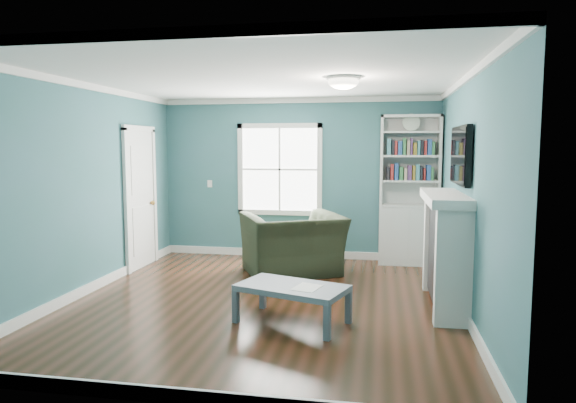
# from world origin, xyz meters

# --- Properties ---
(floor) EXTENTS (5.00, 5.00, 0.00)m
(floor) POSITION_xyz_m (0.00, 0.00, 0.00)
(floor) COLOR black
(floor) RESTS_ON ground
(room_walls) EXTENTS (5.00, 5.00, 5.00)m
(room_walls) POSITION_xyz_m (0.00, 0.00, 1.58)
(room_walls) COLOR #2E6562
(room_walls) RESTS_ON ground
(trim) EXTENTS (4.50, 5.00, 2.60)m
(trim) POSITION_xyz_m (0.00, 0.00, 1.24)
(trim) COLOR white
(trim) RESTS_ON ground
(window) EXTENTS (1.40, 0.06, 1.50)m
(window) POSITION_xyz_m (-0.30, 2.49, 1.45)
(window) COLOR white
(window) RESTS_ON room_walls
(bookshelf) EXTENTS (0.90, 0.35, 2.31)m
(bookshelf) POSITION_xyz_m (1.77, 2.30, 0.92)
(bookshelf) COLOR silver
(bookshelf) RESTS_ON ground
(fireplace) EXTENTS (0.44, 1.58, 1.30)m
(fireplace) POSITION_xyz_m (2.08, 0.20, 0.64)
(fireplace) COLOR black
(fireplace) RESTS_ON ground
(tv) EXTENTS (0.06, 1.10, 0.65)m
(tv) POSITION_xyz_m (2.20, 0.20, 1.72)
(tv) COLOR black
(tv) RESTS_ON fireplace
(door) EXTENTS (0.12, 0.98, 2.17)m
(door) POSITION_xyz_m (-2.22, 1.40, 1.07)
(door) COLOR silver
(door) RESTS_ON ground
(ceiling_fixture) EXTENTS (0.38, 0.38, 0.15)m
(ceiling_fixture) POSITION_xyz_m (0.90, 0.10, 2.55)
(ceiling_fixture) COLOR white
(ceiling_fixture) RESTS_ON room_walls
(light_switch) EXTENTS (0.08, 0.01, 0.12)m
(light_switch) POSITION_xyz_m (-1.50, 2.48, 1.20)
(light_switch) COLOR white
(light_switch) RESTS_ON room_walls
(recliner) EXTENTS (1.57, 1.37, 1.15)m
(recliner) POSITION_xyz_m (0.11, 1.38, 0.58)
(recliner) COLOR black
(recliner) RESTS_ON ground
(coffee_table) EXTENTS (1.23, 0.92, 0.40)m
(coffee_table) POSITION_xyz_m (0.45, -0.67, 0.35)
(coffee_table) COLOR #535863
(coffee_table) RESTS_ON ground
(paper_sheet) EXTENTS (0.32, 0.36, 0.00)m
(paper_sheet) POSITION_xyz_m (0.61, -0.74, 0.40)
(paper_sheet) COLOR white
(paper_sheet) RESTS_ON coffee_table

